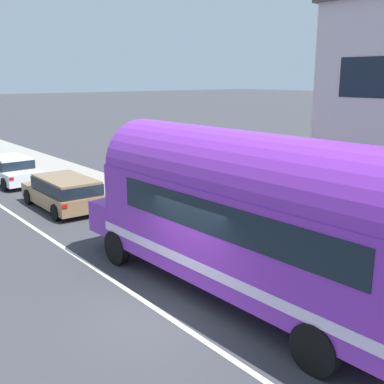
% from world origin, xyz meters
% --- Properties ---
extents(ground_plane, '(300.00, 300.00, 0.00)m').
position_xyz_m(ground_plane, '(0.00, 0.00, 0.00)').
color(ground_plane, '#38383D').
extents(lane_markings, '(4.05, 80.00, 0.01)m').
position_xyz_m(lane_markings, '(1.81, 12.00, 0.00)').
color(lane_markings, silver).
rests_on(lane_markings, ground).
extents(sidewalk_slab, '(2.59, 90.00, 0.15)m').
position_xyz_m(sidewalk_slab, '(5.21, 10.00, 0.07)').
color(sidewalk_slab, gray).
rests_on(sidewalk_slab, ground).
extents(painted_bus, '(2.83, 11.43, 4.12)m').
position_xyz_m(painted_bus, '(1.99, -0.98, 2.30)').
color(painted_bus, purple).
rests_on(painted_bus, ground).
extents(car_lead, '(2.06, 4.48, 1.37)m').
position_xyz_m(car_lead, '(1.93, 9.83, 0.80)').
color(car_lead, olive).
rests_on(car_lead, ground).
extents(car_second, '(2.06, 4.84, 1.37)m').
position_xyz_m(car_second, '(1.84, 16.33, 0.75)').
color(car_second, white).
rests_on(car_second, ground).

